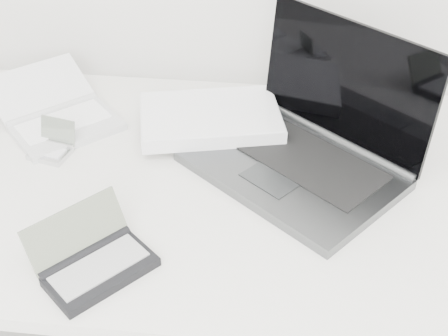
# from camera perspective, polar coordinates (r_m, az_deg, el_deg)

# --- Properties ---
(desk) EXTENTS (1.60, 0.80, 0.73)m
(desk) POSITION_cam_1_polar(r_m,az_deg,el_deg) (1.31, 1.51, -2.74)
(desk) COLOR white
(desk) RESTS_ON ground
(laptop_large) EXTENTS (0.64, 0.52, 0.28)m
(laptop_large) POSITION_cam_1_polar(r_m,az_deg,el_deg) (1.34, 4.52, 3.04)
(laptop_large) COLOR #505255
(laptop_large) RESTS_ON desk
(netbook_open_white) EXTENTS (0.36, 0.37, 0.08)m
(netbook_open_white) POSITION_cam_1_polar(r_m,az_deg,el_deg) (1.50, -14.91, 4.64)
(netbook_open_white) COLOR silver
(netbook_open_white) RESTS_ON desk
(pda_silver) EXTENTS (0.10, 0.10, 0.07)m
(pda_silver) POSITION_cam_1_polar(r_m,az_deg,el_deg) (1.40, -15.40, 1.86)
(pda_silver) COLOR silver
(pda_silver) RESTS_ON desk
(palmtop_charcoal) EXTENTS (0.23, 0.23, 0.10)m
(palmtop_charcoal) POSITION_cam_1_polar(r_m,az_deg,el_deg) (1.11, -11.80, -8.31)
(palmtop_charcoal) COLOR black
(palmtop_charcoal) RESTS_ON desk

